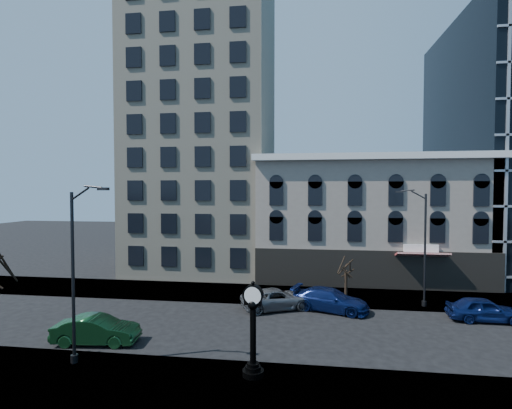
# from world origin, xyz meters

# --- Properties ---
(ground) EXTENTS (160.00, 160.00, 0.00)m
(ground) POSITION_xyz_m (0.00, 0.00, 0.00)
(ground) COLOR black
(ground) RESTS_ON ground
(sidewalk_far) EXTENTS (160.00, 6.00, 0.12)m
(sidewalk_far) POSITION_xyz_m (0.00, 8.00, 0.06)
(sidewalk_far) COLOR gray
(sidewalk_far) RESTS_ON ground
(sidewalk_near) EXTENTS (160.00, 6.00, 0.12)m
(sidewalk_near) POSITION_xyz_m (0.00, -8.00, 0.06)
(sidewalk_near) COLOR gray
(sidewalk_near) RESTS_ON ground
(cream_tower) EXTENTS (15.90, 15.40, 42.50)m
(cream_tower) POSITION_xyz_m (-6.11, 18.88, 19.32)
(cream_tower) COLOR beige
(cream_tower) RESTS_ON ground
(victorian_row) EXTENTS (22.60, 11.19, 12.50)m
(victorian_row) POSITION_xyz_m (12.00, 15.89, 6.00)
(victorian_row) COLOR gray
(victorian_row) RESTS_ON ground
(street_clock) EXTENTS (1.04, 1.04, 4.59)m
(street_clock) POSITION_xyz_m (3.26, -6.48, 2.20)
(street_clock) COLOR black
(street_clock) RESTS_ON sidewalk_near
(street_lamp_near) EXTENTS (2.41, 0.61, 9.35)m
(street_lamp_near) POSITION_xyz_m (-5.43, -6.46, 7.18)
(street_lamp_near) COLOR black
(street_lamp_near) RESTS_ON sidewalk_near
(street_lamp_far) EXTENTS (2.27, 1.10, 9.20)m
(street_lamp_far) POSITION_xyz_m (14.24, 6.25, 7.07)
(street_lamp_far) COLOR black
(street_lamp_far) RESTS_ON sidewalk_far
(bare_tree_far) EXTENTS (2.32, 2.32, 3.98)m
(bare_tree_far) POSITION_xyz_m (9.01, 6.67, 3.11)
(bare_tree_far) COLOR black
(bare_tree_far) RESTS_ON sidewalk_far
(car_near_b) EXTENTS (5.06, 2.24, 1.62)m
(car_near_b) POSITION_xyz_m (-6.49, -3.67, 0.81)
(car_near_b) COLOR #143F1E
(car_near_b) RESTS_ON ground
(car_far_a) EXTENTS (6.08, 4.57, 1.54)m
(car_far_a) POSITION_xyz_m (3.60, 4.22, 0.77)
(car_far_a) COLOR #595B60
(car_far_a) RESTS_ON ground
(car_far_b) EXTENTS (6.17, 3.98, 1.66)m
(car_far_b) POSITION_xyz_m (7.60, 4.30, 0.83)
(car_far_b) COLOR #0C194C
(car_far_b) RESTS_ON ground
(car_far_c) EXTENTS (4.81, 2.00, 1.63)m
(car_far_c) POSITION_xyz_m (18.04, 3.44, 0.82)
(car_far_c) COLOR #0C194C
(car_far_c) RESTS_ON ground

